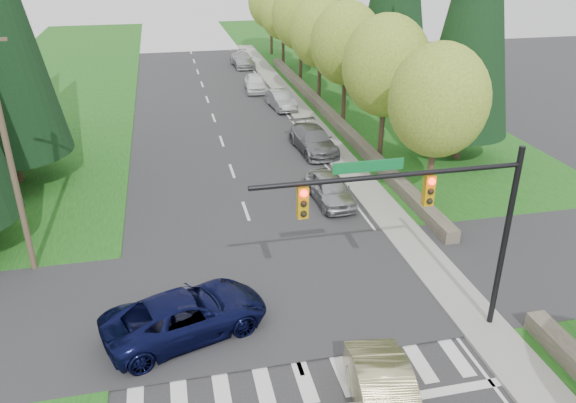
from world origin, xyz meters
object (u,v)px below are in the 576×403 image
object	(u,v)px
parked_car_c	(281,100)
parked_car_d	(255,83)
sedan_champagne	(386,401)
suv_navy	(186,315)
parked_car_b	(313,140)
parked_car_a	(330,189)
parked_car_e	(242,60)

from	to	relation	value
parked_car_c	parked_car_d	xyz separation A→B (m)	(-1.10, 5.96, 0.03)
parked_car_c	parked_car_d	world-z (taller)	parked_car_d
sedan_champagne	suv_navy	distance (m)	7.46
suv_navy	parked_car_b	xyz separation A→B (m)	(9.06, 16.91, -0.03)
parked_car_a	suv_navy	bearing A→B (deg)	-133.56
suv_navy	parked_car_c	bearing A→B (deg)	-36.52
suv_navy	parked_car_d	world-z (taller)	suv_navy
suv_navy	parked_car_a	bearing A→B (deg)	-58.46
parked_car_b	parked_car_e	xyz separation A→B (m)	(-0.72, 26.67, -0.03)
parked_car_c	parked_car_b	bearing A→B (deg)	-95.76
sedan_champagne	parked_car_b	xyz separation A→B (m)	(3.74, 22.15, -0.00)
parked_car_c	parked_car_d	size ratio (longest dim) A/B	0.99
parked_car_c	parked_car_a	bearing A→B (deg)	-99.35
parked_car_e	suv_navy	bearing A→B (deg)	-103.67
sedan_champagne	parked_car_e	bearing A→B (deg)	93.77
sedan_champagne	parked_car_b	distance (m)	22.46
sedan_champagne	parked_car_a	distance (m)	14.80
parked_car_b	parked_car_d	xyz separation A→B (m)	(-1.10, 16.16, -0.01)
parked_car_b	parked_car_c	distance (m)	10.20
parked_car_c	suv_navy	bearing A→B (deg)	-114.24
parked_car_d	parked_car_b	bearing A→B (deg)	-81.78
parked_car_a	parked_car_c	world-z (taller)	parked_car_a
parked_car_d	sedan_champagne	bearing A→B (deg)	-89.62
sedan_champagne	parked_car_b	bearing A→B (deg)	87.72
parked_car_a	parked_car_d	xyz separation A→B (m)	(0.02, 23.74, 0.01)
parked_car_a	parked_car_e	size ratio (longest dim) A/B	0.87
parked_car_e	parked_car_c	bearing A→B (deg)	-90.33
suv_navy	parked_car_e	xyz separation A→B (m)	(8.33, 43.58, -0.07)
suv_navy	parked_car_c	xyz separation A→B (m)	(9.06, 27.11, -0.07)
parked_car_c	parked_car_e	size ratio (longest dim) A/B	0.88
parked_car_d	parked_car_e	size ratio (longest dim) A/B	0.88
suv_navy	parked_car_d	distance (m)	34.01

